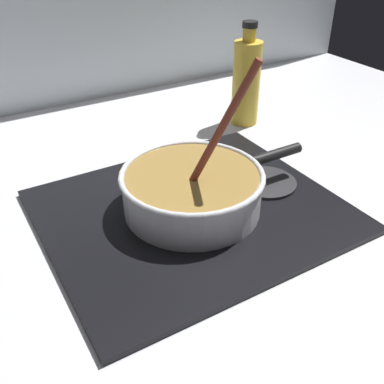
{
  "coord_description": "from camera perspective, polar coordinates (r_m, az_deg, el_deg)",
  "views": [
    {
      "loc": [
        -0.22,
        -0.52,
        0.51
      ],
      "look_at": [
        0.14,
        0.09,
        0.05
      ],
      "focal_mm": 41.88,
      "sensor_mm": 36.0,
      "label": 1
    }
  ],
  "objects": [
    {
      "name": "sauce_bottle",
      "position": [
        1.23,
        6.92,
        13.82
      ],
      "size": [
        0.07,
        0.07,
        0.27
      ],
      "color": "gold",
      "rests_on": "ground"
    },
    {
      "name": "spare_burner",
      "position": [
        0.97,
        9.37,
        1.24
      ],
      "size": [
        0.13,
        0.13,
        0.01
      ],
      "primitive_type": "cylinder",
      "color": "#262628",
      "rests_on": "hob_plate"
    },
    {
      "name": "burner_ring",
      "position": [
        0.88,
        0.0,
        -1.9
      ],
      "size": [
        0.17,
        0.17,
        0.01
      ],
      "primitive_type": "torus",
      "color": "#592D0C",
      "rests_on": "hob_plate"
    },
    {
      "name": "cooking_pan",
      "position": [
        0.85,
        0.08,
        0.33
      ],
      "size": [
        0.4,
        0.27,
        0.3
      ],
      "color": "silver",
      "rests_on": "hob_plate"
    },
    {
      "name": "ground",
      "position": [
        0.78,
        -5.71,
        -10.53
      ],
      "size": [
        2.4,
        1.6,
        0.04
      ],
      "primitive_type": "cube",
      "color": "#B7B7BC"
    },
    {
      "name": "backsplash_wall",
      "position": [
        1.35,
        -22.24,
        20.43
      ],
      "size": [
        2.4,
        0.02,
        0.55
      ],
      "primitive_type": "cube",
      "color": "silver",
      "rests_on": "ground"
    },
    {
      "name": "hob_plate",
      "position": [
        0.88,
        0.0,
        -2.44
      ],
      "size": [
        0.56,
        0.48,
        0.01
      ],
      "primitive_type": "cube",
      "color": "black",
      "rests_on": "ground"
    }
  ]
}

